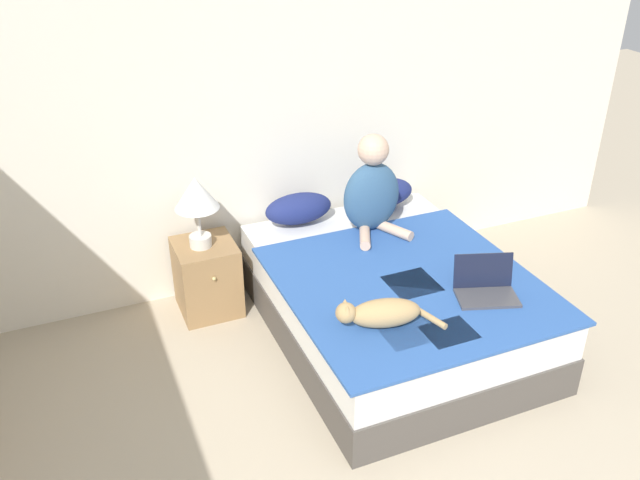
# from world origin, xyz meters

# --- Properties ---
(wall_back) EXTENTS (6.13, 0.05, 2.55)m
(wall_back) POSITION_xyz_m (0.00, 3.50, 1.27)
(wall_back) COLOR silver
(wall_back) RESTS_ON ground_plane
(bed) EXTENTS (1.50, 1.92, 0.51)m
(bed) POSITION_xyz_m (0.49, 2.46, 0.25)
(bed) COLOR #4C4742
(bed) RESTS_ON ground_plane
(pillow_near) EXTENTS (0.49, 0.25, 0.21)m
(pillow_near) POSITION_xyz_m (0.16, 3.28, 0.62)
(pillow_near) COLOR navy
(pillow_near) RESTS_ON bed
(pillow_far) EXTENTS (0.49, 0.25, 0.21)m
(pillow_far) POSITION_xyz_m (0.82, 3.28, 0.62)
(pillow_far) COLOR navy
(pillow_far) RESTS_ON bed
(person_sitting) EXTENTS (0.41, 0.40, 0.69)m
(person_sitting) POSITION_xyz_m (0.59, 2.98, 0.80)
(person_sitting) COLOR #33567A
(person_sitting) RESTS_ON bed
(cat_tabby) EXTENTS (0.57, 0.30, 0.18)m
(cat_tabby) POSITION_xyz_m (0.13, 1.95, 0.60)
(cat_tabby) COLOR tan
(cat_tabby) RESTS_ON bed
(laptop_open) EXTENTS (0.42, 0.36, 0.22)m
(laptop_open) POSITION_xyz_m (0.84, 1.98, 0.56)
(laptop_open) COLOR #424247
(laptop_open) RESTS_ON bed
(nightstand) EXTENTS (0.40, 0.43, 0.51)m
(nightstand) POSITION_xyz_m (-0.54, 3.22, 0.26)
(nightstand) COLOR #937047
(nightstand) RESTS_ON ground_plane
(table_lamp) EXTENTS (0.29, 0.29, 0.50)m
(table_lamp) POSITION_xyz_m (-0.56, 3.20, 0.87)
(table_lamp) COLOR beige
(table_lamp) RESTS_ON nightstand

